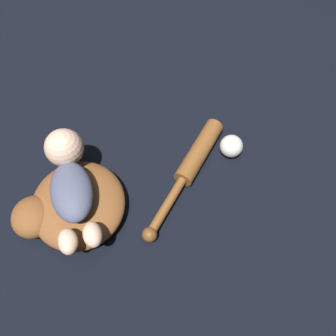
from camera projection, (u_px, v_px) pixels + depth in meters
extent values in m
plane|color=black|center=(78.00, 217.00, 0.99)|extent=(6.00, 6.00, 0.00)
ellipsoid|color=brown|center=(78.00, 204.00, 0.97)|extent=(0.33, 0.31, 0.09)
ellipsoid|color=brown|center=(33.00, 217.00, 0.95)|extent=(0.15, 0.14, 0.09)
ellipsoid|color=#4C516B|center=(72.00, 191.00, 0.90)|extent=(0.20, 0.14, 0.07)
sphere|color=beige|center=(63.00, 148.00, 0.96)|extent=(0.11, 0.11, 0.11)
ellipsoid|color=beige|center=(68.00, 241.00, 0.84)|extent=(0.08, 0.06, 0.05)
ellipsoid|color=beige|center=(93.00, 234.00, 0.85)|extent=(0.08, 0.06, 0.05)
cylinder|color=brown|center=(199.00, 151.00, 1.08)|extent=(0.23, 0.21, 0.06)
cylinder|color=brown|center=(167.00, 206.00, 0.98)|extent=(0.17, 0.15, 0.03)
sphere|color=brown|center=(150.00, 234.00, 0.93)|extent=(0.04, 0.04, 0.04)
sphere|color=white|center=(231.00, 146.00, 1.09)|extent=(0.08, 0.08, 0.08)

